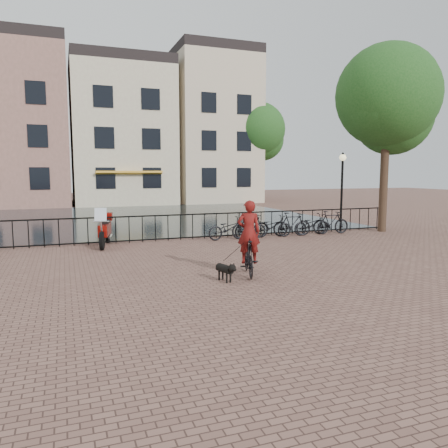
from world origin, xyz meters
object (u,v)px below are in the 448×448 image
object	(u,v)px
lamp_post	(342,179)
dog	(225,271)
cyclist	(249,242)
motorcycle	(105,226)

from	to	relation	value
lamp_post	dog	size ratio (longest dim) A/B	4.43
cyclist	lamp_post	bearing A→B (deg)	-123.23
dog	motorcycle	size ratio (longest dim) A/B	0.36
motorcycle	lamp_post	bearing A→B (deg)	12.75
motorcycle	cyclist	bearing A→B (deg)	-49.77
cyclist	motorcycle	size ratio (longest dim) A/B	1.06
cyclist	motorcycle	bearing A→B (deg)	-45.64
lamp_post	motorcycle	size ratio (longest dim) A/B	1.60
lamp_post	dog	world-z (taller)	lamp_post
cyclist	dog	xyz separation A→B (m)	(-0.81, -0.39, -0.62)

